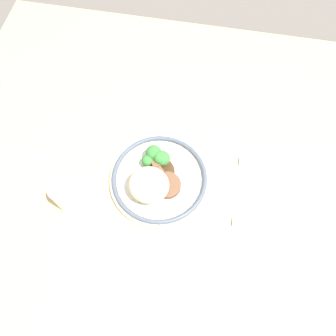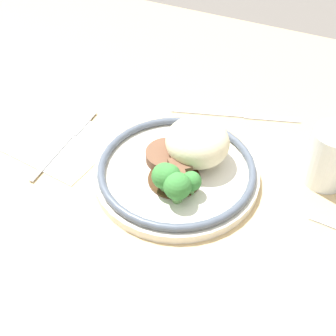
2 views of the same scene
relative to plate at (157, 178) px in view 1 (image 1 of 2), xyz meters
The scene contains 8 objects.
ground_plane 0.08m from the plate, 140.19° to the right, with size 8.00×8.00×0.00m, color #5B5651.
dining_table 0.06m from the plate, 140.19° to the right, with size 1.29×1.12×0.05m.
napkin 0.22m from the plate, behind, with size 0.18×0.16×0.00m.
plate is the anchor object (origin of this frame).
juice_glass 0.22m from the plate, 23.20° to the left, with size 0.07×0.07×0.09m.
fork 0.21m from the plate, behind, with size 0.02×0.19×0.00m.
knife 0.19m from the plate, 78.50° to the left, with size 0.22×0.08×0.00m.
spoon 0.32m from the plate, ahead, with size 0.16×0.03×0.01m.
Camera 1 is at (-0.06, 0.34, 0.84)m, focal length 35.00 mm.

